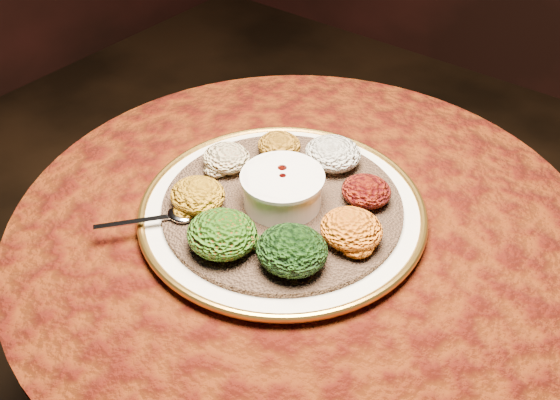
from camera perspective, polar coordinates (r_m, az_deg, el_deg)
The scene contains 13 objects.
table at distance 1.15m, azimuth 1.86°, elevation -8.39°, with size 0.96×0.96×0.73m.
platter at distance 1.02m, azimuth 0.22°, elevation -0.92°, with size 0.50×0.50×0.02m.
injera at distance 1.01m, azimuth 0.22°, elevation -0.46°, with size 0.39×0.39×0.01m, color brown.
stew_bowl at distance 0.99m, azimuth 0.22°, elevation 1.18°, with size 0.13×0.13×0.06m.
spoon at distance 0.99m, azimuth -9.76°, elevation -1.43°, with size 0.11×0.12×0.01m.
portion_ayib at distance 1.08m, azimuth 4.86°, elevation 4.26°, with size 0.10×0.09×0.05m, color silver.
portion_kitfo at distance 1.01m, azimuth 7.89°, elevation 0.82°, with size 0.08×0.08×0.04m, color black.
portion_tikil at distance 0.93m, azimuth 6.54°, elevation -2.66°, with size 0.10×0.09×0.05m, color #A96D0E.
portion_gomen at distance 0.89m, azimuth 1.09°, elevation -4.58°, with size 0.11×0.10×0.05m, color black.
portion_mixveg at distance 0.92m, azimuth -5.32°, elevation -3.11°, with size 0.11×0.10×0.05m, color #9F210A.
portion_kik at distance 1.00m, azimuth -7.54°, elevation 0.46°, with size 0.09×0.09×0.04m, color #BE8210.
portion_timatim at distance 1.08m, azimuth -4.91°, elevation 3.86°, with size 0.08×0.08×0.04m, color maroon.
portion_shiro at distance 1.10m, azimuth -0.08°, elevation 5.03°, with size 0.08×0.07×0.04m, color #9B6012.
Camera 1 is at (0.44, -0.62, 1.41)m, focal length 40.00 mm.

